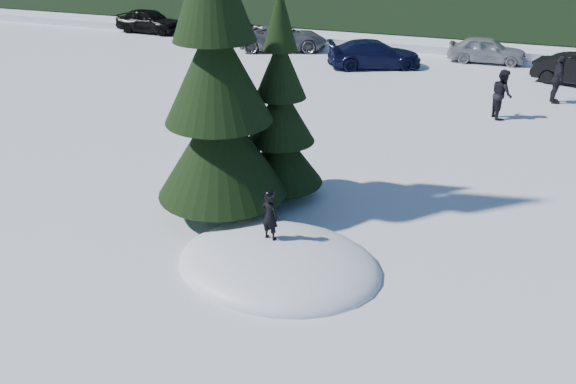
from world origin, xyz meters
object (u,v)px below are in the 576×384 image
(spruce_tall, at_px, (217,83))
(car_1, at_px, (217,27))
(car_0, at_px, (149,21))
(car_4, at_px, (487,50))
(car_3, at_px, (374,54))
(child_skier, at_px, (270,216))
(spruce_short, at_px, (281,120))
(adult_1, at_px, (558,80))
(car_2, at_px, (283,38))
(adult_0, at_px, (502,94))

(spruce_tall, bearing_deg, car_1, 117.73)
(car_0, xyz_separation_m, car_4, (20.63, -0.90, -0.10))
(car_1, relative_size, car_3, 0.95)
(child_skier, bearing_deg, car_4, -87.22)
(car_0, distance_m, car_4, 20.65)
(spruce_tall, distance_m, car_4, 20.13)
(spruce_short, relative_size, car_0, 1.22)
(spruce_tall, bearing_deg, spruce_short, 54.46)
(adult_1, bearing_deg, car_4, 13.74)
(car_1, xyz_separation_m, car_3, (10.50, -3.59, -0.05))
(adult_1, height_order, car_2, adult_1)
(car_3, relative_size, car_4, 1.20)
(spruce_tall, xyz_separation_m, car_2, (-5.57, 18.33, -2.64))
(spruce_short, bearing_deg, car_3, 93.47)
(child_skier, relative_size, adult_1, 0.58)
(adult_0, distance_m, car_4, 9.05)
(car_2, bearing_deg, adult_1, -132.35)
(child_skier, relative_size, car_0, 0.25)
(adult_0, xyz_separation_m, car_0, (-21.62, 9.89, -0.15))
(car_1, distance_m, car_3, 11.10)
(car_0, bearing_deg, adult_0, -111.69)
(car_4, bearing_deg, car_0, 86.06)
(car_4, bearing_deg, car_2, 93.49)
(car_1, height_order, car_2, car_1)
(car_0, bearing_deg, car_3, -101.44)
(car_3, distance_m, car_4, 5.95)
(spruce_short, bearing_deg, car_4, 76.75)
(spruce_short, xyz_separation_m, adult_0, (5.19, 8.86, -1.20))
(car_1, height_order, car_4, car_1)
(spruce_short, xyz_separation_m, car_1, (-11.40, 18.38, -1.38))
(adult_0, bearing_deg, car_3, 22.93)
(car_4, bearing_deg, spruce_short, 165.30)
(car_0, bearing_deg, car_4, -89.59)
(adult_1, xyz_separation_m, car_2, (-13.76, 5.33, -0.26))
(car_1, bearing_deg, spruce_tall, -168.46)
(car_3, bearing_deg, car_4, -83.25)
(adult_1, height_order, car_4, adult_1)
(child_skier, height_order, car_3, child_skier)
(adult_1, distance_m, car_3, 8.70)
(car_0, distance_m, car_2, 10.03)
(spruce_short, xyz_separation_m, child_skier, (0.91, -2.96, -1.08))
(spruce_tall, relative_size, adult_0, 4.78)
(spruce_tall, distance_m, car_2, 19.34)
(car_2, bearing_deg, car_3, -131.84)
(car_0, height_order, car_2, car_0)
(car_2, height_order, car_3, car_2)
(child_skier, distance_m, adult_0, 12.58)
(adult_1, bearing_deg, car_3, 56.70)
(adult_0, bearing_deg, spruce_tall, 126.04)
(adult_0, relative_size, adult_1, 0.96)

